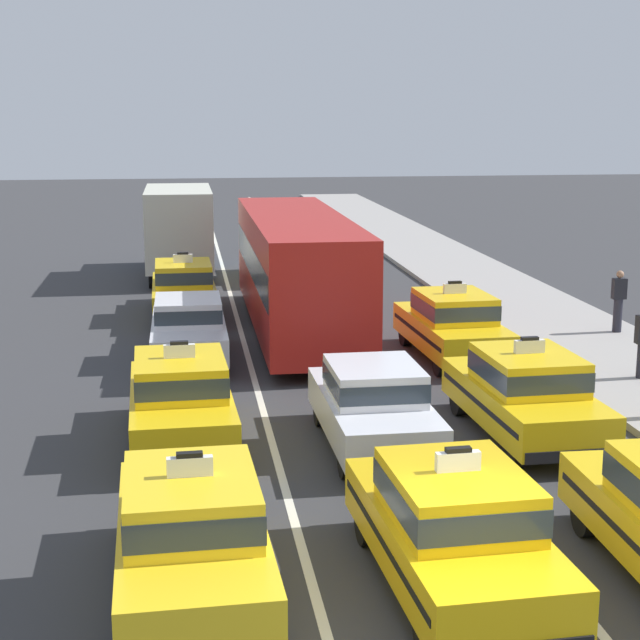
{
  "coord_description": "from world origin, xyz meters",
  "views": [
    {
      "loc": [
        -3.14,
        -9.69,
        6.02
      ],
      "look_at": [
        -0.06,
        12.34,
        1.3
      ],
      "focal_mm": 55.89,
      "sensor_mm": 36.0,
      "label": 1
    }
  ],
  "objects_px": {
    "taxi_left_second": "(181,398)",
    "sedan_center_second": "(373,403)",
    "box_truck_left_fifth": "(179,228)",
    "taxi_right_third": "(453,324)",
    "taxi_center_nearest": "(453,526)",
    "taxi_center_fourth": "(275,255)",
    "taxi_left_fourth": "(184,288)",
    "taxi_right_second": "(525,392)",
    "bus_center_third": "(297,267)",
    "taxi_left_nearest": "(191,532)",
    "pedestrian_mid_block": "(618,301)",
    "sedan_left_third": "(189,327)"
  },
  "relations": [
    {
      "from": "sedan_center_second",
      "to": "pedestrian_mid_block",
      "type": "distance_m",
      "value": 11.4
    },
    {
      "from": "taxi_right_second",
      "to": "taxi_left_nearest",
      "type": "bearing_deg",
      "value": -138.9
    },
    {
      "from": "pedestrian_mid_block",
      "to": "taxi_left_nearest",
      "type": "bearing_deg",
      "value": -131.24
    },
    {
      "from": "bus_center_third",
      "to": "taxi_right_second",
      "type": "height_order",
      "value": "bus_center_third"
    },
    {
      "from": "taxi_left_nearest",
      "to": "taxi_left_fourth",
      "type": "height_order",
      "value": "same"
    },
    {
      "from": "sedan_left_third",
      "to": "sedan_center_second",
      "type": "bearing_deg",
      "value": -64.86
    },
    {
      "from": "sedan_left_third",
      "to": "box_truck_left_fifth",
      "type": "xyz_separation_m",
      "value": [
        -0.19,
        12.76,
        0.93
      ]
    },
    {
      "from": "taxi_right_third",
      "to": "bus_center_third",
      "type": "bearing_deg",
      "value": 133.86
    },
    {
      "from": "taxi_left_fourth",
      "to": "sedan_left_third",
      "type": "bearing_deg",
      "value": -89.02
    },
    {
      "from": "taxi_center_nearest",
      "to": "bus_center_third",
      "type": "bearing_deg",
      "value": 90.74
    },
    {
      "from": "sedan_left_third",
      "to": "box_truck_left_fifth",
      "type": "bearing_deg",
      "value": 90.84
    },
    {
      "from": "taxi_center_fourth",
      "to": "taxi_center_nearest",
      "type": "bearing_deg",
      "value": -90.11
    },
    {
      "from": "taxi_left_second",
      "to": "taxi_right_second",
      "type": "relative_size",
      "value": 1.0
    },
    {
      "from": "box_truck_left_fifth",
      "to": "sedan_left_third",
      "type": "bearing_deg",
      "value": -89.16
    },
    {
      "from": "taxi_left_second",
      "to": "taxi_right_third",
      "type": "relative_size",
      "value": 1.0
    },
    {
      "from": "taxi_left_nearest",
      "to": "taxi_right_second",
      "type": "height_order",
      "value": "same"
    },
    {
      "from": "taxi_left_second",
      "to": "sedan_center_second",
      "type": "bearing_deg",
      "value": -11.89
    },
    {
      "from": "box_truck_left_fifth",
      "to": "taxi_right_second",
      "type": "xyz_separation_m",
      "value": [
        6.32,
        -19.45,
        -0.9
      ]
    },
    {
      "from": "box_truck_left_fifth",
      "to": "taxi_center_nearest",
      "type": "bearing_deg",
      "value": -82.37
    },
    {
      "from": "bus_center_third",
      "to": "taxi_center_fourth",
      "type": "height_order",
      "value": "bus_center_third"
    },
    {
      "from": "taxi_left_fourth",
      "to": "taxi_center_nearest",
      "type": "height_order",
      "value": "same"
    },
    {
      "from": "taxi_center_nearest",
      "to": "taxi_right_second",
      "type": "xyz_separation_m",
      "value": [
        2.95,
        5.7,
        0.0
      ]
    },
    {
      "from": "taxi_left_second",
      "to": "taxi_center_nearest",
      "type": "xyz_separation_m",
      "value": [
        3.39,
        -6.23,
        0.0
      ]
    },
    {
      "from": "box_truck_left_fifth",
      "to": "taxi_center_fourth",
      "type": "relative_size",
      "value": 1.51
    },
    {
      "from": "box_truck_left_fifth",
      "to": "taxi_right_second",
      "type": "height_order",
      "value": "box_truck_left_fifth"
    },
    {
      "from": "taxi_center_fourth",
      "to": "taxi_right_second",
      "type": "xyz_separation_m",
      "value": [
        2.9,
        -18.44,
        0.0
      ]
    },
    {
      "from": "sedan_left_third",
      "to": "taxi_center_nearest",
      "type": "distance_m",
      "value": 12.78
    },
    {
      "from": "taxi_right_third",
      "to": "taxi_center_fourth",
      "type": "bearing_deg",
      "value": 104.31
    },
    {
      "from": "taxi_left_nearest",
      "to": "taxi_right_second",
      "type": "relative_size",
      "value": 1.0
    },
    {
      "from": "bus_center_third",
      "to": "taxi_left_fourth",
      "type": "bearing_deg",
      "value": 142.76
    },
    {
      "from": "taxi_left_nearest",
      "to": "pedestrian_mid_block",
      "type": "xyz_separation_m",
      "value": [
        11.52,
        13.15,
        0.12
      ]
    },
    {
      "from": "taxi_left_second",
      "to": "taxi_right_third",
      "type": "distance_m",
      "value": 8.59
    },
    {
      "from": "sedan_left_third",
      "to": "taxi_center_fourth",
      "type": "relative_size",
      "value": 0.93
    },
    {
      "from": "taxi_left_nearest",
      "to": "taxi_left_second",
      "type": "bearing_deg",
      "value": 91.13
    },
    {
      "from": "box_truck_left_fifth",
      "to": "sedan_center_second",
      "type": "bearing_deg",
      "value": -80.14
    },
    {
      "from": "pedestrian_mid_block",
      "to": "bus_center_third",
      "type": "bearing_deg",
      "value": 167.63
    },
    {
      "from": "taxi_center_nearest",
      "to": "taxi_center_fourth",
      "type": "height_order",
      "value": "same"
    },
    {
      "from": "taxi_left_second",
      "to": "taxi_center_fourth",
      "type": "height_order",
      "value": "same"
    },
    {
      "from": "bus_center_third",
      "to": "taxi_left_second",
      "type": "bearing_deg",
      "value": -109.43
    },
    {
      "from": "taxi_center_nearest",
      "to": "sedan_center_second",
      "type": "relative_size",
      "value": 1.07
    },
    {
      "from": "sedan_left_third",
      "to": "taxi_left_fourth",
      "type": "relative_size",
      "value": 0.94
    },
    {
      "from": "taxi_left_nearest",
      "to": "taxi_left_second",
      "type": "relative_size",
      "value": 1.0
    },
    {
      "from": "sedan_center_second",
      "to": "taxi_right_third",
      "type": "bearing_deg",
      "value": 62.93
    },
    {
      "from": "taxi_left_second",
      "to": "pedestrian_mid_block",
      "type": "distance_m",
      "value": 13.68
    },
    {
      "from": "taxi_left_second",
      "to": "sedan_center_second",
      "type": "height_order",
      "value": "taxi_left_second"
    },
    {
      "from": "sedan_center_second",
      "to": "taxi_right_third",
      "type": "relative_size",
      "value": 0.93
    },
    {
      "from": "taxi_left_second",
      "to": "taxi_right_third",
      "type": "height_order",
      "value": "same"
    },
    {
      "from": "box_truck_left_fifth",
      "to": "pedestrian_mid_block",
      "type": "bearing_deg",
      "value": -45.25
    },
    {
      "from": "sedan_left_third",
      "to": "taxi_right_second",
      "type": "relative_size",
      "value": 0.93
    },
    {
      "from": "taxi_left_fourth",
      "to": "taxi_center_fourth",
      "type": "distance_m",
      "value": 7.33
    }
  ]
}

